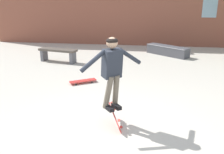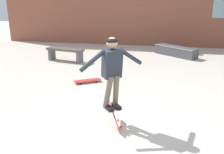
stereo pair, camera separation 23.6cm
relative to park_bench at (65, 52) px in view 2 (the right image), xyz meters
name	(u,v)px [view 2 (the right image)]	position (x,y,z in m)	size (l,w,h in m)	color
ground_plane	(109,131)	(2.83, -5.01, -0.37)	(40.00, 40.00, 0.00)	beige
building_backdrop	(145,1)	(2.81, 4.18, 1.90)	(16.32, 0.52, 5.51)	#93513D
park_bench	(65,52)	(0.00, 0.00, 0.00)	(1.60, 0.72, 0.52)	brown
skate_ledge	(176,51)	(4.37, 1.82, -0.16)	(1.83, 1.59, 0.42)	#4C4C51
skater	(112,67)	(2.84, -4.76, 0.84)	(1.08, 0.86, 1.42)	#282D38
skateboard_flipping	(114,115)	(2.89, -4.80, -0.14)	(0.37, 0.75, 0.46)	red
skateboard_resting	(87,80)	(1.61, -2.36, -0.30)	(0.79, 0.60, 0.08)	red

